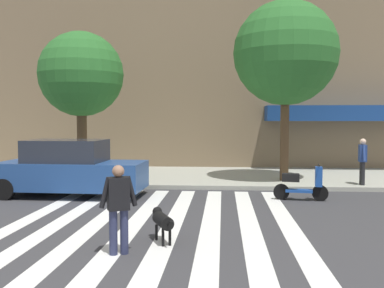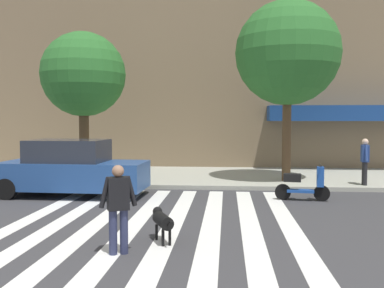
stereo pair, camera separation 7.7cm
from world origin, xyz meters
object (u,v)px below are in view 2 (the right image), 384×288
at_px(parked_car_behind_first, 72,169).
at_px(dog_on_leash, 162,220).
at_px(pedestrian_bystander, 365,159).
at_px(street_tree_middle, 288,53).
at_px(street_tree_nearest, 83,75).
at_px(pedestrian_dog_walker, 118,204).
at_px(parked_scooter, 302,185).

relative_size(parked_car_behind_first, dog_on_leash, 4.62).
bearing_deg(pedestrian_bystander, street_tree_middle, 160.28).
relative_size(street_tree_nearest, dog_on_leash, 5.64).
height_order(parked_car_behind_first, street_tree_nearest, street_tree_nearest).
bearing_deg(pedestrian_dog_walker, parked_car_behind_first, 117.23).
bearing_deg(parked_car_behind_first, dog_on_leash, -53.58).
relative_size(parked_scooter, pedestrian_dog_walker, 0.99).
bearing_deg(pedestrian_dog_walker, dog_on_leash, 50.70).
relative_size(parked_car_behind_first, pedestrian_bystander, 2.85).
bearing_deg(dog_on_leash, street_tree_nearest, 118.16).
relative_size(parked_car_behind_first, pedestrian_dog_walker, 2.85).
bearing_deg(pedestrian_bystander, dog_on_leash, -130.73).
distance_m(dog_on_leash, pedestrian_bystander, 9.44).
height_order(parked_scooter, street_tree_middle, street_tree_middle).
relative_size(parked_scooter, street_tree_nearest, 0.29).
distance_m(street_tree_middle, pedestrian_bystander, 4.75).
bearing_deg(parked_scooter, pedestrian_bystander, 42.59).
bearing_deg(dog_on_leash, pedestrian_bystander, 49.27).
bearing_deg(pedestrian_bystander, street_tree_nearest, 175.07).
bearing_deg(pedestrian_dog_walker, pedestrian_bystander, 49.42).
bearing_deg(parked_car_behind_first, pedestrian_dog_walker, -62.77).
xyz_separation_m(pedestrian_dog_walker, pedestrian_bystander, (6.82, 7.97, 0.15)).
height_order(dog_on_leash, pedestrian_bystander, pedestrian_bystander).
distance_m(street_tree_nearest, pedestrian_dog_walker, 10.12).
distance_m(street_tree_middle, dog_on_leash, 9.89).
height_order(street_tree_nearest, pedestrian_dog_walker, street_tree_nearest).
xyz_separation_m(parked_scooter, dog_on_leash, (-3.58, -4.78, -0.03)).
bearing_deg(street_tree_middle, pedestrian_dog_walker, -115.34).
xyz_separation_m(parked_car_behind_first, parked_scooter, (7.24, -0.18, -0.39)).
distance_m(pedestrian_dog_walker, pedestrian_bystander, 10.49).
bearing_deg(pedestrian_bystander, pedestrian_dog_walker, -130.58).
relative_size(dog_on_leash, pedestrian_bystander, 0.62).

